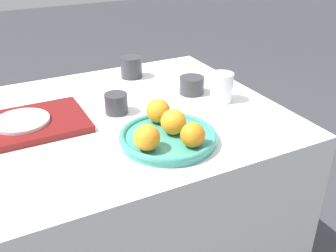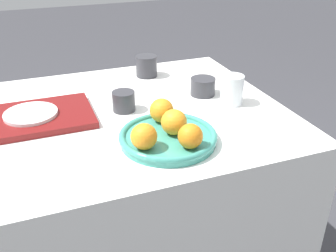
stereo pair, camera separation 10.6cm
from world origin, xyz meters
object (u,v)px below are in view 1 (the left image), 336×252
(orange_3, at_px, (158,111))
(serving_tray, at_px, (22,125))
(orange_0, at_px, (147,138))
(orange_2, at_px, (173,122))
(cup_3, at_px, (131,67))
(orange_1, at_px, (193,135))
(water_glass, at_px, (222,87))
(side_plate, at_px, (22,121))
(cup_2, at_px, (116,103))
(cup_1, at_px, (192,85))
(fruit_platter, at_px, (168,137))

(orange_3, height_order, serving_tray, orange_3)
(orange_0, distance_m, orange_2, 0.11)
(orange_2, bearing_deg, cup_3, 80.36)
(orange_1, height_order, orange_3, orange_3)
(orange_3, bearing_deg, water_glass, 16.20)
(orange_1, distance_m, side_plate, 0.51)
(orange_0, xyz_separation_m, cup_3, (0.19, 0.56, -0.01))
(water_glass, height_order, cup_2, water_glass)
(orange_1, height_order, cup_1, orange_1)
(water_glass, bearing_deg, side_plate, 171.02)
(serving_tray, bearing_deg, orange_2, -35.88)
(water_glass, distance_m, cup_2, 0.36)
(orange_1, bearing_deg, orange_2, 98.29)
(serving_tray, bearing_deg, fruit_platter, -37.86)
(fruit_platter, distance_m, orange_1, 0.09)
(orange_0, relative_size, orange_3, 0.98)
(side_plate, distance_m, cup_1, 0.58)
(side_plate, bearing_deg, orange_0, -49.60)
(orange_2, bearing_deg, orange_3, 94.16)
(water_glass, height_order, cup_1, water_glass)
(cup_2, bearing_deg, orange_0, -94.38)
(orange_1, bearing_deg, cup_3, 82.84)
(orange_3, relative_size, side_plate, 0.44)
(cup_2, height_order, cup_3, cup_3)
(serving_tray, height_order, side_plate, side_plate)
(fruit_platter, bearing_deg, serving_tray, 142.14)
(serving_tray, relative_size, side_plate, 2.29)
(orange_1, xyz_separation_m, orange_2, (-0.01, 0.08, 0.00))
(orange_3, xyz_separation_m, cup_2, (-0.07, 0.15, -0.02))
(cup_1, distance_m, cup_2, 0.29)
(orange_0, xyz_separation_m, cup_1, (0.31, 0.31, -0.02))
(side_plate, bearing_deg, cup_3, 29.00)
(fruit_platter, height_order, water_glass, water_glass)
(orange_0, bearing_deg, cup_2, 85.62)
(orange_2, bearing_deg, cup_2, 108.41)
(orange_2, xyz_separation_m, cup_1, (0.21, 0.26, -0.03))
(orange_3, xyz_separation_m, side_plate, (-0.36, 0.18, -0.03))
(orange_0, height_order, cup_3, orange_0)
(orange_0, relative_size, cup_2, 0.95)
(orange_1, height_order, serving_tray, orange_1)
(orange_1, height_order, orange_2, orange_2)
(orange_3, height_order, cup_2, orange_3)
(orange_2, distance_m, water_glass, 0.31)
(orange_1, relative_size, cup_3, 0.80)
(serving_tray, xyz_separation_m, cup_1, (0.58, 0.00, 0.02))
(cup_2, xyz_separation_m, cup_3, (0.17, 0.27, 0.01))
(orange_0, distance_m, cup_2, 0.28)
(fruit_platter, relative_size, side_plate, 1.70)
(orange_2, bearing_deg, orange_1, -81.71)
(cup_2, bearing_deg, fruit_platter, -76.13)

